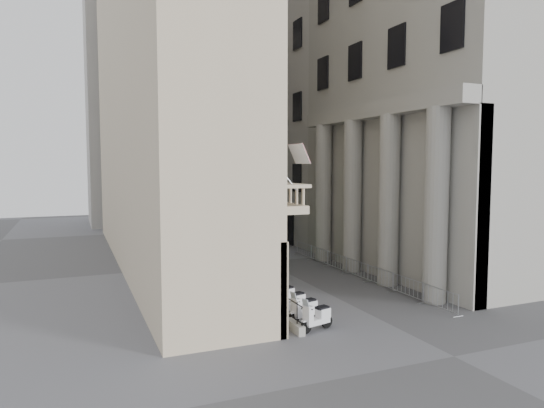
% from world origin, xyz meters
% --- Properties ---
extents(ground, '(120.00, 120.00, 0.00)m').
position_xyz_m(ground, '(0.00, 0.00, 0.00)').
color(ground, '#49494B').
rests_on(ground, ground).
extents(left_building, '(5.00, 36.00, 34.00)m').
position_xyz_m(left_building, '(-7.50, 22.00, 17.00)').
color(left_building, beige).
rests_on(left_building, ground).
extents(right_building_far, '(5.00, 20.00, 44.00)m').
position_xyz_m(right_building_far, '(7.50, 32.00, 22.00)').
color(right_building_far, '#A9A6A0').
rests_on(right_building_far, ground).
extents(far_building, '(22.00, 10.00, 30.00)m').
position_xyz_m(far_building, '(0.00, 48.00, 15.00)').
color(far_building, '#A9A6A0').
rests_on(far_building, ground).
extents(iron_fence, '(0.30, 28.00, 1.40)m').
position_xyz_m(iron_fence, '(-4.30, 18.00, 0.00)').
color(iron_fence, black).
rests_on(iron_fence, ground).
extents(blue_awning, '(1.60, 3.00, 3.00)m').
position_xyz_m(blue_awning, '(4.15, 26.00, 0.00)').
color(blue_awning, navy).
rests_on(blue_awning, ground).
extents(flag, '(1.00, 1.40, 8.20)m').
position_xyz_m(flag, '(-4.00, 5.00, 0.00)').
color(flag, '#9E0C11').
rests_on(flag, ground).
extents(scooter_0, '(1.50, 0.89, 1.50)m').
position_xyz_m(scooter_0, '(-3.39, 4.45, 0.00)').
color(scooter_0, white).
rests_on(scooter_0, ground).
extents(scooter_1, '(1.50, 0.89, 1.50)m').
position_xyz_m(scooter_1, '(-3.39, 5.67, 0.00)').
color(scooter_1, white).
rests_on(scooter_1, ground).
extents(scooter_2, '(1.50, 0.89, 1.50)m').
position_xyz_m(scooter_2, '(-3.39, 6.89, 0.00)').
color(scooter_2, white).
rests_on(scooter_2, ground).
extents(scooter_3, '(1.50, 0.89, 1.50)m').
position_xyz_m(scooter_3, '(-3.39, 8.12, 0.00)').
color(scooter_3, white).
rests_on(scooter_3, ground).
extents(scooter_4, '(1.50, 0.89, 1.50)m').
position_xyz_m(scooter_4, '(-3.39, 9.34, 0.00)').
color(scooter_4, white).
rests_on(scooter_4, ground).
extents(scooter_5, '(1.50, 0.89, 1.50)m').
position_xyz_m(scooter_5, '(-3.39, 10.56, 0.00)').
color(scooter_5, white).
rests_on(scooter_5, ground).
extents(scooter_6, '(1.50, 0.89, 1.50)m').
position_xyz_m(scooter_6, '(-3.39, 11.78, 0.00)').
color(scooter_6, white).
rests_on(scooter_6, ground).
extents(scooter_7, '(1.50, 0.89, 1.50)m').
position_xyz_m(scooter_7, '(-3.39, 13.01, 0.00)').
color(scooter_7, white).
rests_on(scooter_7, ground).
extents(scooter_8, '(1.50, 0.89, 1.50)m').
position_xyz_m(scooter_8, '(-3.39, 14.23, 0.00)').
color(scooter_8, white).
rests_on(scooter_8, ground).
extents(scooter_9, '(1.50, 0.89, 1.50)m').
position_xyz_m(scooter_9, '(-3.39, 15.45, 0.00)').
color(scooter_9, white).
rests_on(scooter_9, ground).
extents(scooter_10, '(1.50, 0.89, 1.50)m').
position_xyz_m(scooter_10, '(-3.39, 16.67, 0.00)').
color(scooter_10, white).
rests_on(scooter_10, ground).
extents(scooter_11, '(1.50, 0.89, 1.50)m').
position_xyz_m(scooter_11, '(-3.39, 17.90, 0.00)').
color(scooter_11, white).
rests_on(scooter_11, ground).
extents(scooter_12, '(1.50, 0.89, 1.50)m').
position_xyz_m(scooter_12, '(-3.39, 19.12, 0.00)').
color(scooter_12, white).
rests_on(scooter_12, ground).
extents(barrier_0, '(0.60, 2.40, 1.10)m').
position_xyz_m(barrier_0, '(3.55, 4.75, 0.00)').
color(barrier_0, '#A7AAAF').
rests_on(barrier_0, ground).
extents(barrier_1, '(0.60, 2.40, 1.10)m').
position_xyz_m(barrier_1, '(3.55, 7.25, 0.00)').
color(barrier_1, '#A7AAAF').
rests_on(barrier_1, ground).
extents(barrier_2, '(0.60, 2.40, 1.10)m').
position_xyz_m(barrier_2, '(3.55, 9.75, 0.00)').
color(barrier_2, '#A7AAAF').
rests_on(barrier_2, ground).
extents(barrier_3, '(0.60, 2.40, 1.10)m').
position_xyz_m(barrier_3, '(3.55, 12.25, 0.00)').
color(barrier_3, '#A7AAAF').
rests_on(barrier_3, ground).
extents(barrier_4, '(0.60, 2.40, 1.10)m').
position_xyz_m(barrier_4, '(3.55, 14.75, 0.00)').
color(barrier_4, '#A7AAAF').
rests_on(barrier_4, ground).
extents(barrier_5, '(0.60, 2.40, 1.10)m').
position_xyz_m(barrier_5, '(3.55, 17.25, 0.00)').
color(barrier_5, '#A7AAAF').
rests_on(barrier_5, ground).
extents(barrier_6, '(0.60, 2.40, 1.10)m').
position_xyz_m(barrier_6, '(3.55, 19.75, 0.00)').
color(barrier_6, '#A7AAAF').
rests_on(barrier_6, ground).
extents(security_tent, '(4.41, 4.41, 3.58)m').
position_xyz_m(security_tent, '(-2.81, 23.42, 2.99)').
color(security_tent, white).
rests_on(security_tent, ground).
extents(street_lamp, '(2.48, 0.74, 7.70)m').
position_xyz_m(street_lamp, '(-2.46, 23.28, 4.56)').
color(street_lamp, gray).
rests_on(street_lamp, ground).
extents(info_kiosk, '(0.41, 0.88, 1.79)m').
position_xyz_m(info_kiosk, '(-2.61, 19.01, 0.91)').
color(info_kiosk, black).
rests_on(info_kiosk, ground).
extents(pedestrian_a, '(0.69, 0.53, 1.67)m').
position_xyz_m(pedestrian_a, '(2.28, 23.44, 0.84)').
color(pedestrian_a, '#0C1532').
rests_on(pedestrian_a, ground).
extents(pedestrian_b, '(1.00, 0.97, 1.62)m').
position_xyz_m(pedestrian_b, '(2.67, 27.95, 0.81)').
color(pedestrian_b, black).
rests_on(pedestrian_b, ground).
extents(pedestrian_c, '(0.98, 0.88, 1.68)m').
position_xyz_m(pedestrian_c, '(0.76, 34.55, 0.84)').
color(pedestrian_c, black).
rests_on(pedestrian_c, ground).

